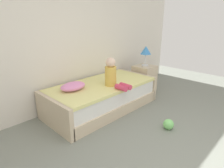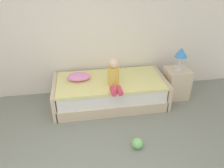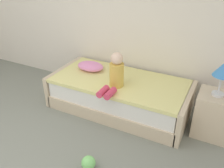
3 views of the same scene
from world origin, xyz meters
name	(u,v)px [view 1 (image 1 of 3)]	position (x,y,z in m)	size (l,w,h in m)	color
wall_rear	(46,30)	(0.00, 2.60, 1.45)	(7.20, 0.10, 2.90)	silver
bed	(103,96)	(0.68, 2.00, 0.25)	(2.11, 1.00, 0.50)	beige
nightstand	(144,78)	(2.03, 2.01, 0.30)	(0.44, 0.44, 0.60)	beige
table_lamp	(146,51)	(2.03, 2.01, 0.94)	(0.24, 0.24, 0.45)	silver
child_figure	(113,75)	(0.72, 1.77, 0.70)	(0.20, 0.51, 0.50)	gold
pillow	(73,86)	(0.12, 2.10, 0.56)	(0.44, 0.30, 0.13)	#EA8CC6
toy_ball	(168,124)	(0.90, 0.74, 0.08)	(0.16, 0.16, 0.16)	#7FD872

